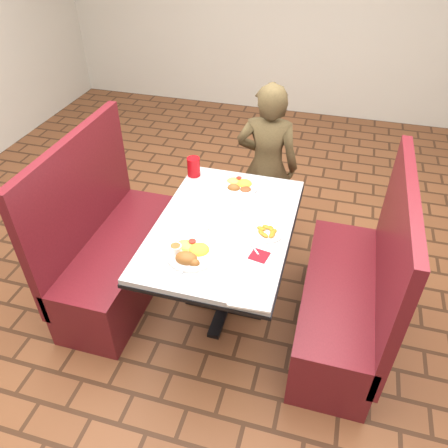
{
  "coord_description": "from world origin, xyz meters",
  "views": [
    {
      "loc": [
        0.56,
        -1.99,
        2.36
      ],
      "look_at": [
        0.0,
        0.0,
        0.75
      ],
      "focal_mm": 35.0,
      "sensor_mm": 36.0,
      "label": 1
    }
  ],
  "objects_px": {
    "booth_bench_right": "(348,299)",
    "red_tumbler": "(194,167)",
    "dining_table": "(224,236)",
    "booth_bench_left": "(114,252)",
    "diner_person": "(267,167)",
    "far_dinner_plate": "(239,184)",
    "plantain_plate": "(267,233)",
    "near_dinner_plate": "(190,251)"
  },
  "relations": [
    {
      "from": "far_dinner_plate",
      "to": "red_tumbler",
      "type": "xyz_separation_m",
      "value": [
        -0.34,
        0.06,
        0.04
      ]
    },
    {
      "from": "plantain_plate",
      "to": "diner_person",
      "type": "bearing_deg",
      "value": 101.14
    },
    {
      "from": "dining_table",
      "to": "booth_bench_right",
      "type": "distance_m",
      "value": 0.86
    },
    {
      "from": "booth_bench_left",
      "to": "booth_bench_right",
      "type": "height_order",
      "value": "same"
    },
    {
      "from": "booth_bench_right",
      "to": "near_dinner_plate",
      "type": "height_order",
      "value": "booth_bench_right"
    },
    {
      "from": "booth_bench_left",
      "to": "diner_person",
      "type": "distance_m",
      "value": 1.3
    },
    {
      "from": "booth_bench_right",
      "to": "red_tumbler",
      "type": "relative_size",
      "value": 8.93
    },
    {
      "from": "booth_bench_right",
      "to": "near_dinner_plate",
      "type": "distance_m",
      "value": 1.06
    },
    {
      "from": "booth_bench_left",
      "to": "near_dinner_plate",
      "type": "distance_m",
      "value": 0.89
    },
    {
      "from": "booth_bench_left",
      "to": "dining_table",
      "type": "bearing_deg",
      "value": 0.0
    },
    {
      "from": "booth_bench_left",
      "to": "booth_bench_right",
      "type": "bearing_deg",
      "value": 0.0
    },
    {
      "from": "red_tumbler",
      "to": "diner_person",
      "type": "bearing_deg",
      "value": 42.74
    },
    {
      "from": "near_dinner_plate",
      "to": "red_tumbler",
      "type": "height_order",
      "value": "red_tumbler"
    },
    {
      "from": "booth_bench_right",
      "to": "diner_person",
      "type": "bearing_deg",
      "value": 128.58
    },
    {
      "from": "booth_bench_left",
      "to": "near_dinner_plate",
      "type": "height_order",
      "value": "booth_bench_left"
    },
    {
      "from": "near_dinner_plate",
      "to": "booth_bench_right",
      "type": "bearing_deg",
      "value": 19.68
    },
    {
      "from": "far_dinner_plate",
      "to": "near_dinner_plate",
      "type": "bearing_deg",
      "value": -96.97
    },
    {
      "from": "diner_person",
      "to": "far_dinner_plate",
      "type": "relative_size",
      "value": 5.19
    },
    {
      "from": "near_dinner_plate",
      "to": "far_dinner_plate",
      "type": "distance_m",
      "value": 0.74
    },
    {
      "from": "near_dinner_plate",
      "to": "plantain_plate",
      "type": "xyz_separation_m",
      "value": [
        0.37,
        0.3,
        -0.02
      ]
    },
    {
      "from": "plantain_plate",
      "to": "red_tumbler",
      "type": "relative_size",
      "value": 1.33
    },
    {
      "from": "booth_bench_right",
      "to": "far_dinner_plate",
      "type": "relative_size",
      "value": 4.75
    },
    {
      "from": "booth_bench_right",
      "to": "far_dinner_plate",
      "type": "height_order",
      "value": "booth_bench_right"
    },
    {
      "from": "dining_table",
      "to": "far_dinner_plate",
      "type": "xyz_separation_m",
      "value": [
        -0.01,
        0.42,
        0.12
      ]
    },
    {
      "from": "diner_person",
      "to": "plantain_plate",
      "type": "height_order",
      "value": "diner_person"
    },
    {
      "from": "dining_table",
      "to": "plantain_plate",
      "type": "distance_m",
      "value": 0.29
    },
    {
      "from": "booth_bench_right",
      "to": "red_tumbler",
      "type": "bearing_deg",
      "value": 157.38
    },
    {
      "from": "plantain_plate",
      "to": "dining_table",
      "type": "bearing_deg",
      "value": 175.08
    },
    {
      "from": "dining_table",
      "to": "near_dinner_plate",
      "type": "relative_size",
      "value": 4.3
    },
    {
      "from": "far_dinner_plate",
      "to": "diner_person",
      "type": "bearing_deg",
      "value": 78.19
    },
    {
      "from": "booth_bench_right",
      "to": "plantain_plate",
      "type": "relative_size",
      "value": 6.7
    },
    {
      "from": "booth_bench_left",
      "to": "red_tumbler",
      "type": "height_order",
      "value": "booth_bench_left"
    },
    {
      "from": "dining_table",
      "to": "booth_bench_right",
      "type": "xyz_separation_m",
      "value": [
        0.8,
        0.0,
        -0.32
      ]
    },
    {
      "from": "dining_table",
      "to": "far_dinner_plate",
      "type": "bearing_deg",
      "value": 91.31
    },
    {
      "from": "booth_bench_left",
      "to": "plantain_plate",
      "type": "xyz_separation_m",
      "value": [
        1.07,
        -0.02,
        0.43
      ]
    },
    {
      "from": "dining_table",
      "to": "booth_bench_left",
      "type": "xyz_separation_m",
      "value": [
        -0.8,
        0.0,
        -0.32
      ]
    },
    {
      "from": "booth_bench_right",
      "to": "far_dinner_plate",
      "type": "xyz_separation_m",
      "value": [
        -0.81,
        0.42,
        0.44
      ]
    },
    {
      "from": "booth_bench_left",
      "to": "far_dinner_plate",
      "type": "distance_m",
      "value": 1.0
    },
    {
      "from": "plantain_plate",
      "to": "red_tumbler",
      "type": "height_order",
      "value": "red_tumbler"
    },
    {
      "from": "booth_bench_right",
      "to": "red_tumbler",
      "type": "distance_m",
      "value": 1.34
    },
    {
      "from": "booth_bench_left",
      "to": "red_tumbler",
      "type": "xyz_separation_m",
      "value": [
        0.44,
        0.48,
        0.49
      ]
    },
    {
      "from": "booth_bench_right",
      "to": "near_dinner_plate",
      "type": "bearing_deg",
      "value": -160.32
    }
  ]
}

